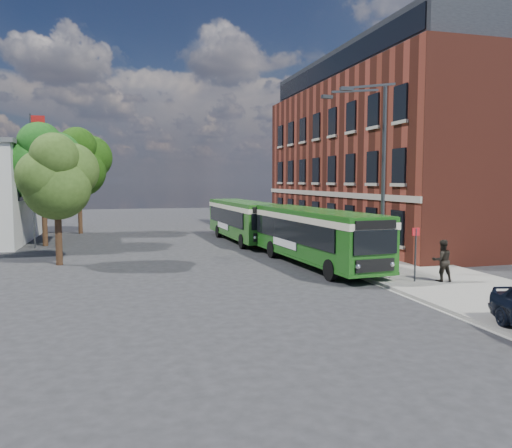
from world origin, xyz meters
name	(u,v)px	position (x,y,z in m)	size (l,w,h in m)	color
ground	(266,274)	(0.00, 0.00, 0.00)	(120.00, 120.00, 0.00)	#262628
pavement	(331,247)	(7.00, 8.00, 0.07)	(6.00, 48.00, 0.15)	gray
kerb_line	(289,249)	(3.95, 8.00, 0.01)	(0.12, 48.00, 0.01)	beige
brick_office	(394,150)	(14.00, 12.00, 6.97)	(12.10, 26.00, 14.20)	maroon
flagpole	(33,175)	(-12.45, 13.00, 4.94)	(0.95, 0.10, 9.00)	#393C3E
street_lamp	(376,176)	(4.84, -2.00, 4.79)	(2.96, 2.38, 9.00)	#393C3E
bus_stop_sign	(415,251)	(5.60, -4.20, 1.51)	(0.35, 0.08, 2.52)	#393C3E
bus_front	(314,232)	(3.20, 1.77, 1.83)	(3.46, 12.24, 3.02)	#1A5515
bus_rear	(243,217)	(2.02, 13.15, 1.83)	(3.03, 11.93, 3.02)	#27621C
pedestrian_a	(395,255)	(6.17, -1.57, 0.92)	(0.57, 0.37, 1.55)	black
pedestrian_b	(442,260)	(6.77, -4.47, 1.07)	(0.90, 0.70, 1.85)	black
tree_left	(58,177)	(-10.07, 5.39, 4.80)	(4.19, 3.98, 7.07)	#321E12
tree_mid	(43,163)	(-11.94, 14.13, 5.79)	(5.06, 4.81, 8.54)	#321E12
tree_right	(79,162)	(-10.16, 22.18, 6.14)	(5.36, 5.10, 9.05)	#321E12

